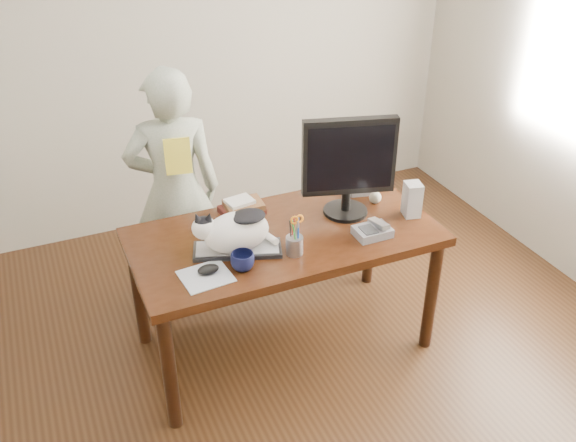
# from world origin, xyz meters

# --- Properties ---
(room) EXTENTS (4.50, 4.50, 4.50)m
(room) POSITION_xyz_m (0.00, 0.00, 1.35)
(room) COLOR black
(room) RESTS_ON ground
(desk) EXTENTS (1.60, 0.80, 0.75)m
(desk) POSITION_xyz_m (0.00, 0.68, 0.60)
(desk) COLOR black
(desk) RESTS_ON ground
(keyboard) EXTENTS (0.47, 0.30, 0.03)m
(keyboard) POSITION_xyz_m (-0.28, 0.53, 0.76)
(keyboard) COLOR black
(keyboard) RESTS_ON desk
(cat) EXTENTS (0.43, 0.30, 0.24)m
(cat) POSITION_xyz_m (-0.30, 0.53, 0.88)
(cat) COLOR white
(cat) RESTS_ON keyboard
(monitor) EXTENTS (0.49, 0.30, 0.56)m
(monitor) POSITION_xyz_m (0.39, 0.64, 1.07)
(monitor) COLOR black
(monitor) RESTS_ON desk
(pen_cup) EXTENTS (0.09, 0.09, 0.22)m
(pen_cup) POSITION_xyz_m (-0.03, 0.40, 0.81)
(pen_cup) COLOR gray
(pen_cup) RESTS_ON desk
(mousepad) EXTENTS (0.25, 0.23, 0.01)m
(mousepad) POSITION_xyz_m (-0.49, 0.39, 0.75)
(mousepad) COLOR silver
(mousepad) RESTS_ON desk
(mouse) EXTENTS (0.11, 0.08, 0.04)m
(mouse) POSITION_xyz_m (-0.47, 0.41, 0.77)
(mouse) COLOR black
(mouse) RESTS_ON mousepad
(coffee_mug) EXTENTS (0.16, 0.16, 0.09)m
(coffee_mug) POSITION_xyz_m (-0.31, 0.38, 0.80)
(coffee_mug) COLOR #0D1135
(coffee_mug) RESTS_ON desk
(phone) EXTENTS (0.18, 0.15, 0.08)m
(phone) POSITION_xyz_m (0.41, 0.40, 0.78)
(phone) COLOR slate
(phone) RESTS_ON desk
(speaker) EXTENTS (0.11, 0.11, 0.19)m
(speaker) POSITION_xyz_m (0.71, 0.50, 0.85)
(speaker) COLOR #97979A
(speaker) RESTS_ON desk
(baseball) EXTENTS (0.07, 0.07, 0.07)m
(baseball) POSITION_xyz_m (0.60, 0.69, 0.78)
(baseball) COLOR beige
(baseball) RESTS_ON desk
(book_stack) EXTENTS (0.24, 0.18, 0.09)m
(book_stack) POSITION_xyz_m (-0.13, 0.88, 0.79)
(book_stack) COLOR #431611
(book_stack) RESTS_ON desk
(calculator) EXTENTS (0.17, 0.21, 0.06)m
(calculator) POSITION_xyz_m (0.59, 0.87, 0.78)
(calculator) COLOR slate
(calculator) RESTS_ON desk
(person) EXTENTS (0.60, 0.45, 1.50)m
(person) POSITION_xyz_m (-0.41, 1.28, 0.75)
(person) COLOR beige
(person) RESTS_ON ground
(held_book) EXTENTS (0.15, 0.11, 0.20)m
(held_book) POSITION_xyz_m (-0.41, 1.11, 1.05)
(held_book) COLOR gold
(held_book) RESTS_ON person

